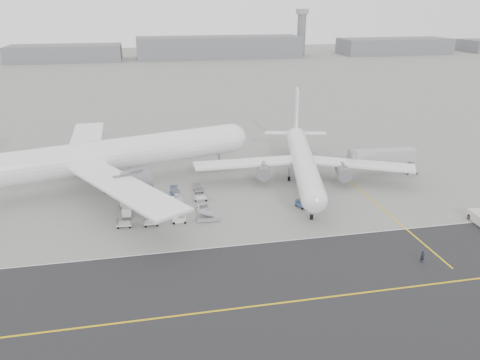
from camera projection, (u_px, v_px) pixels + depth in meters
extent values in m
plane|color=gray|center=(228.00, 240.00, 74.98)|extent=(700.00, 700.00, 0.00)
cube|color=#28282B|center=(291.00, 302.00, 59.42)|extent=(220.00, 32.00, 0.02)
cube|color=gold|center=(291.00, 302.00, 59.41)|extent=(220.00, 0.30, 0.01)
cube|color=silver|center=(262.00, 243.00, 73.88)|extent=(220.00, 0.25, 0.01)
cube|color=gold|center=(385.00, 211.00, 85.11)|extent=(0.30, 40.00, 0.01)
cylinder|color=slate|center=(301.00, 35.00, 331.23)|extent=(6.00, 6.00, 28.00)
cube|color=gray|center=(302.00, 12.00, 325.70)|extent=(7.00, 7.00, 3.50)
cylinder|color=white|center=(109.00, 155.00, 94.77)|extent=(55.62, 21.99, 6.43)
sphere|color=white|center=(232.00, 138.00, 107.01)|extent=(6.30, 6.30, 6.30)
cube|color=white|center=(125.00, 187.00, 80.48)|extent=(21.47, 30.01, 0.45)
cube|color=white|center=(86.00, 140.00, 108.45)|extent=(8.11, 31.03, 0.45)
cylinder|color=slate|center=(132.00, 184.00, 86.62)|extent=(7.69, 5.75, 3.99)
cylinder|color=slate|center=(104.00, 151.00, 105.84)|extent=(7.69, 5.75, 3.99)
cylinder|color=black|center=(219.00, 165.00, 107.65)|extent=(1.31, 0.82, 1.21)
cylinder|color=black|center=(106.00, 191.00, 92.82)|extent=(1.31, 0.82, 1.21)
cylinder|color=black|center=(98.00, 179.00, 99.20)|extent=(1.31, 0.82, 1.21)
cylinder|color=gray|center=(219.00, 158.00, 107.04)|extent=(0.36, 0.36, 3.38)
cylinder|color=white|center=(303.00, 162.00, 96.61)|extent=(13.57, 39.63, 4.55)
sphere|color=white|center=(314.00, 200.00, 78.10)|extent=(4.45, 4.45, 4.45)
cone|color=white|center=(296.00, 134.00, 115.91)|extent=(5.77, 8.47, 4.09)
cube|color=white|center=(297.00, 109.00, 114.12)|extent=(1.49, 4.35, 9.67)
cube|color=white|center=(279.00, 133.00, 116.67)|extent=(7.56, 3.79, 0.25)
cube|color=white|center=(311.00, 133.00, 116.42)|extent=(7.56, 3.79, 0.25)
cube|color=white|center=(246.00, 163.00, 98.09)|extent=(21.81, 5.09, 0.45)
cube|color=white|center=(360.00, 164.00, 97.35)|extent=(21.55, 14.29, 0.45)
cylinder|color=slate|center=(264.00, 171.00, 96.57)|extent=(3.86, 5.36, 2.82)
cylinder|color=slate|center=(344.00, 172.00, 96.06)|extent=(3.86, 5.36, 2.82)
cylinder|color=black|center=(312.00, 217.00, 81.84)|extent=(0.71, 1.07, 0.99)
cylinder|color=black|center=(289.00, 179.00, 99.54)|extent=(0.71, 1.07, 0.99)
cylinder|color=black|center=(315.00, 179.00, 99.37)|extent=(0.71, 1.07, 0.99)
cylinder|color=gray|center=(312.00, 211.00, 81.41)|extent=(0.36, 0.36, 2.39)
cylinder|color=gray|center=(472.00, 212.00, 83.42)|extent=(0.43, 2.89, 0.18)
cylinder|color=black|center=(470.00, 217.00, 81.85)|extent=(0.53, 1.03, 1.00)
cylinder|color=gray|center=(411.00, 165.00, 103.43)|extent=(1.54, 1.54, 3.86)
cube|color=gray|center=(410.00, 172.00, 104.00)|extent=(2.67, 2.67, 0.68)
cube|color=#A6A6AA|center=(383.00, 155.00, 101.70)|extent=(14.62, 3.66, 2.51)
cube|color=gray|center=(352.00, 157.00, 100.84)|extent=(1.36, 3.16, 2.89)
cylinder|color=black|center=(412.00, 170.00, 105.13)|extent=(0.33, 0.60, 0.58)
imported|color=black|center=(422.00, 257.00, 68.10)|extent=(0.71, 0.49, 1.85)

